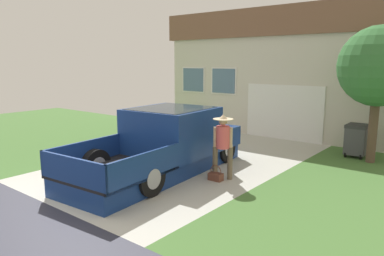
{
  "coord_description": "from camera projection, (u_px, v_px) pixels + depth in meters",
  "views": [
    {
      "loc": [
        6.45,
        -3.63,
        2.85
      ],
      "look_at": [
        0.82,
        3.43,
        1.21
      ],
      "focal_mm": 33.87,
      "sensor_mm": 36.0,
      "label": 1
    }
  ],
  "objects": [
    {
      "name": "pickup_truck",
      "position": [
        169.0,
        143.0,
        9.65
      ],
      "size": [
        2.43,
        5.52,
        1.66
      ],
      "rotation": [
        0.0,
        0.0,
        0.07
      ],
      "color": "navy",
      "rests_on": "ground"
    },
    {
      "name": "person_with_hat",
      "position": [
        223.0,
        141.0,
        8.85
      ],
      "size": [
        0.5,
        0.5,
        1.62
      ],
      "rotation": [
        0.0,
        0.0,
        -2.66
      ],
      "color": "brown",
      "rests_on": "ground"
    },
    {
      "name": "handbag",
      "position": [
        216.0,
        176.0,
        8.87
      ],
      "size": [
        0.34,
        0.21,
        0.39
      ],
      "color": "brown",
      "rests_on": "ground"
    },
    {
      "name": "house_with_garage",
      "position": [
        301.0,
        71.0,
        15.73
      ],
      "size": [
        10.18,
        5.8,
        4.9
      ],
      "color": "beige",
      "rests_on": "ground"
    },
    {
      "name": "front_yard_tree",
      "position": [
        378.0,
        65.0,
        10.05
      ],
      "size": [
        2.26,
        2.28,
        3.87
      ],
      "color": "brown",
      "rests_on": "ground"
    },
    {
      "name": "wheeled_trash_bin",
      "position": [
        357.0,
        139.0,
        11.05
      ],
      "size": [
        0.6,
        0.72,
        1.0
      ],
      "color": "#424247",
      "rests_on": "ground"
    }
  ]
}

